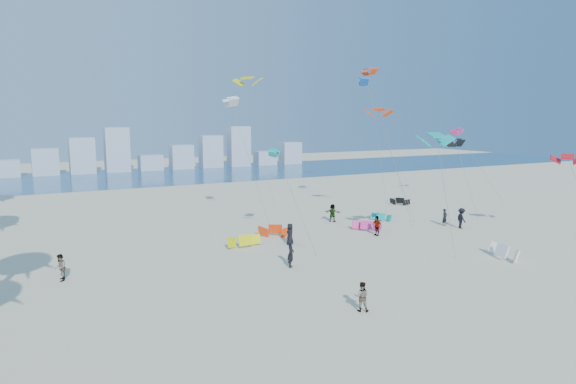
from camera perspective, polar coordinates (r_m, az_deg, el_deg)
name	(u,v)px	position (r m, az deg, el deg)	size (l,w,h in m)	color
ground	(389,331)	(25.90, 11.18, -14.97)	(220.00, 220.00, 0.00)	beige
ocean	(120,178)	(92.16, -18.29, 1.54)	(220.00, 220.00, 0.00)	navy
kitesurfer_near	(291,254)	(35.12, 0.31, -6.90)	(0.70, 0.46, 1.92)	black
kitesurfer_mid	(362,297)	(27.77, 8.24, -11.49)	(0.78, 0.61, 1.61)	gray
kitesurfers_far	(348,225)	(44.92, 6.68, -3.68)	(34.94, 9.60, 1.91)	black
grounded_kites	(359,231)	(44.79, 7.92, -4.32)	(26.91, 24.80, 0.99)	#D3D60B
flying_kites	(362,102)	(53.99, 8.24, 9.91)	(34.63, 36.34, 17.36)	#0DA5A0
distant_skyline	(103,156)	(101.55, -19.99, 3.80)	(85.00, 3.00, 8.40)	#9EADBF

